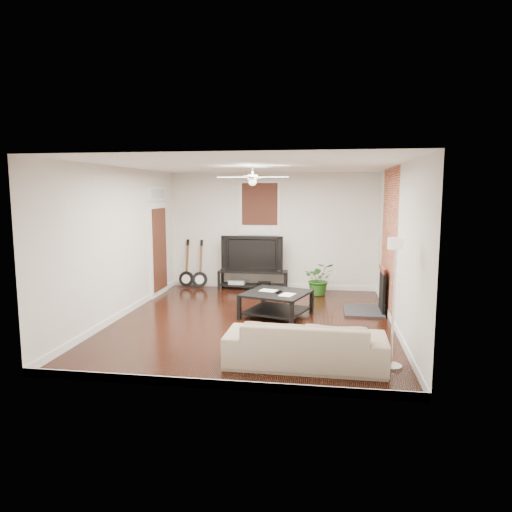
{
  "coord_description": "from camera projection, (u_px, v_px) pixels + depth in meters",
  "views": [
    {
      "loc": [
        1.31,
        -8.21,
        2.35
      ],
      "look_at": [
        0.0,
        0.4,
        1.15
      ],
      "focal_mm": 32.88,
      "sensor_mm": 36.0,
      "label": 1
    }
  ],
  "objects": [
    {
      "name": "tv_stand",
      "position": [
        253.0,
        280.0,
        11.31
      ],
      "size": [
        1.65,
        0.44,
        0.46
      ],
      "primitive_type": "cube",
      "color": "black",
      "rests_on": "floor"
    },
    {
      "name": "fireplace",
      "position": [
        372.0,
        289.0,
        9.15
      ],
      "size": [
        0.8,
        1.1,
        0.92
      ],
      "primitive_type": "cube",
      "color": "black",
      "rests_on": "floor"
    },
    {
      "name": "guitar_right",
      "position": [
        200.0,
        264.0,
        11.4
      ],
      "size": [
        0.38,
        0.28,
        1.2
      ],
      "primitive_type": null,
      "rotation": [
        0.0,
        0.0,
        0.05
      ],
      "color": "black",
      "rests_on": "floor"
    },
    {
      "name": "room",
      "position": [
        253.0,
        245.0,
        8.37
      ],
      "size": [
        5.01,
        6.01,
        2.81
      ],
      "color": "black",
      "rests_on": "ground"
    },
    {
      "name": "brick_accent",
      "position": [
        389.0,
        242.0,
        8.98
      ],
      "size": [
        0.02,
        2.2,
        2.8
      ],
      "primitive_type": "cube",
      "color": "brown",
      "rests_on": "floor"
    },
    {
      "name": "guitar_left",
      "position": [
        186.0,
        263.0,
        11.48
      ],
      "size": [
        0.39,
        0.28,
        1.2
      ],
      "primitive_type": null,
      "rotation": [
        0.0,
        0.0,
        -0.06
      ],
      "color": "black",
      "rests_on": "floor"
    },
    {
      "name": "tv",
      "position": [
        253.0,
        253.0,
        11.24
      ],
      "size": [
        1.48,
        0.19,
        0.85
      ],
      "primitive_type": "imported",
      "color": "black",
      "rests_on": "tv_stand"
    },
    {
      "name": "door_left",
      "position": [
        159.0,
        240.0,
        10.61
      ],
      "size": [
        0.08,
        1.0,
        2.5
      ],
      "primitive_type": "cube",
      "color": "white",
      "rests_on": "wall_left"
    },
    {
      "name": "ceiling_fan",
      "position": [
        253.0,
        177.0,
        8.2
      ],
      "size": [
        1.24,
        1.24,
        0.32
      ],
      "primitive_type": null,
      "color": "white",
      "rests_on": "ceiling"
    },
    {
      "name": "window_back",
      "position": [
        260.0,
        208.0,
        11.24
      ],
      "size": [
        1.0,
        0.06,
        1.3
      ],
      "primitive_type": "cube",
      "color": "black",
      "rests_on": "wall_back"
    },
    {
      "name": "coffee_table",
      "position": [
        276.0,
        304.0,
        8.88
      ],
      "size": [
        1.39,
        1.39,
        0.47
      ],
      "primitive_type": "cube",
      "rotation": [
        0.0,
        0.0,
        -0.31
      ],
      "color": "black",
      "rests_on": "floor"
    },
    {
      "name": "sofa",
      "position": [
        305.0,
        343.0,
        6.35
      ],
      "size": [
        2.18,
        0.88,
        0.63
      ],
      "primitive_type": "imported",
      "rotation": [
        0.0,
        0.0,
        3.12
      ],
      "color": "tan",
      "rests_on": "floor"
    },
    {
      "name": "potted_plant",
      "position": [
        319.0,
        279.0,
        10.66
      ],
      "size": [
        0.76,
        0.68,
        0.76
      ],
      "primitive_type": "imported",
      "rotation": [
        0.0,
        0.0,
        0.13
      ],
      "color": "#255F1B",
      "rests_on": "floor"
    },
    {
      "name": "floor_lamp",
      "position": [
        393.0,
        303.0,
        6.2
      ],
      "size": [
        0.3,
        0.3,
        1.76
      ],
      "primitive_type": null,
      "rotation": [
        0.0,
        0.0,
        -0.02
      ],
      "color": "silver",
      "rests_on": "floor"
    }
  ]
}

